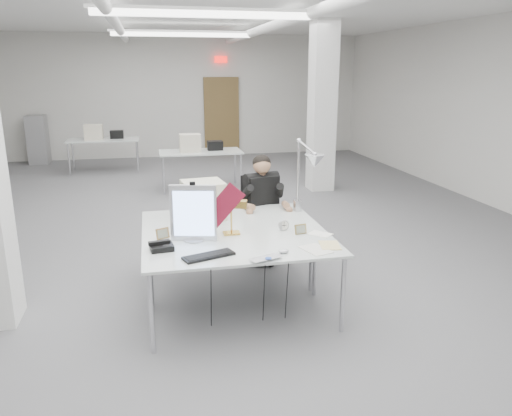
{
  "coord_description": "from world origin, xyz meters",
  "views": [
    {
      "loc": [
        -0.78,
        -6.72,
        2.31
      ],
      "look_at": [
        0.24,
        -2.0,
        0.96
      ],
      "focal_mm": 35.0,
      "sensor_mm": 36.0,
      "label": 1
    }
  ],
  "objects_px": {
    "bankers_lamp": "(231,218)",
    "beige_monitor": "(203,200)",
    "monitor": "(193,213)",
    "architect_lamp": "(305,177)",
    "desk_main": "(242,247)",
    "laptop": "(268,260)",
    "office_chair": "(261,221)",
    "desk_phone": "(162,247)",
    "seated_person": "(262,192)"
  },
  "relations": [
    {
      "from": "bankers_lamp",
      "to": "beige_monitor",
      "type": "distance_m",
      "value": 0.64
    },
    {
      "from": "monitor",
      "to": "architect_lamp",
      "type": "distance_m",
      "value": 1.36
    },
    {
      "from": "desk_main",
      "to": "laptop",
      "type": "height_order",
      "value": "laptop"
    },
    {
      "from": "office_chair",
      "to": "bankers_lamp",
      "type": "bearing_deg",
      "value": -130.88
    },
    {
      "from": "office_chair",
      "to": "desk_phone",
      "type": "height_order",
      "value": "office_chair"
    },
    {
      "from": "architect_lamp",
      "to": "desk_phone",
      "type": "bearing_deg",
      "value": -132.64
    },
    {
      "from": "office_chair",
      "to": "desk_phone",
      "type": "relative_size",
      "value": 5.08
    },
    {
      "from": "desk_phone",
      "to": "architect_lamp",
      "type": "xyz_separation_m",
      "value": [
        1.55,
        0.71,
        0.42
      ]
    },
    {
      "from": "office_chair",
      "to": "architect_lamp",
      "type": "height_order",
      "value": "architect_lamp"
    },
    {
      "from": "office_chair",
      "to": "desk_phone",
      "type": "distance_m",
      "value": 1.9
    },
    {
      "from": "office_chair",
      "to": "desk_main",
      "type": "bearing_deg",
      "value": -123.69
    },
    {
      "from": "monitor",
      "to": "beige_monitor",
      "type": "bearing_deg",
      "value": 89.7
    },
    {
      "from": "desk_phone",
      "to": "beige_monitor",
      "type": "relative_size",
      "value": 0.47
    },
    {
      "from": "seated_person",
      "to": "monitor",
      "type": "bearing_deg",
      "value": -142.82
    },
    {
      "from": "office_chair",
      "to": "bankers_lamp",
      "type": "distance_m",
      "value": 1.31
    },
    {
      "from": "desk_main",
      "to": "laptop",
      "type": "distance_m",
      "value": 0.44
    },
    {
      "from": "seated_person",
      "to": "laptop",
      "type": "distance_m",
      "value": 1.88
    },
    {
      "from": "seated_person",
      "to": "architect_lamp",
      "type": "relative_size",
      "value": 1.02
    },
    {
      "from": "desk_main",
      "to": "architect_lamp",
      "type": "bearing_deg",
      "value": 42.8
    },
    {
      "from": "laptop",
      "to": "bankers_lamp",
      "type": "distance_m",
      "value": 0.82
    },
    {
      "from": "seated_person",
      "to": "bankers_lamp",
      "type": "relative_size",
      "value": 2.7
    },
    {
      "from": "laptop",
      "to": "bankers_lamp",
      "type": "relative_size",
      "value": 0.85
    },
    {
      "from": "desk_phone",
      "to": "architect_lamp",
      "type": "bearing_deg",
      "value": 17.96
    },
    {
      "from": "desk_main",
      "to": "architect_lamp",
      "type": "xyz_separation_m",
      "value": [
        0.83,
        0.77,
        0.46
      ]
    },
    {
      "from": "monitor",
      "to": "desk_phone",
      "type": "relative_size",
      "value": 2.66
    },
    {
      "from": "desk_phone",
      "to": "desk_main",
      "type": "bearing_deg",
      "value": -10.95
    },
    {
      "from": "seated_person",
      "to": "beige_monitor",
      "type": "height_order",
      "value": "seated_person"
    },
    {
      "from": "architect_lamp",
      "to": "desk_main",
      "type": "bearing_deg",
      "value": -114.56
    },
    {
      "from": "desk_main",
      "to": "desk_phone",
      "type": "height_order",
      "value": "desk_phone"
    },
    {
      "from": "laptop",
      "to": "monitor",
      "type": "bearing_deg",
      "value": 110.73
    },
    {
      "from": "desk_main",
      "to": "beige_monitor",
      "type": "xyz_separation_m",
      "value": [
        -0.24,
        0.97,
        0.21
      ]
    },
    {
      "from": "seated_person",
      "to": "desk_phone",
      "type": "height_order",
      "value": "seated_person"
    },
    {
      "from": "seated_person",
      "to": "monitor",
      "type": "relative_size",
      "value": 1.68
    },
    {
      "from": "office_chair",
      "to": "architect_lamp",
      "type": "distance_m",
      "value": 1.04
    },
    {
      "from": "seated_person",
      "to": "laptop",
      "type": "bearing_deg",
      "value": -115.87
    },
    {
      "from": "office_chair",
      "to": "architect_lamp",
      "type": "xyz_separation_m",
      "value": [
        0.32,
        -0.71,
        0.69
      ]
    },
    {
      "from": "office_chair",
      "to": "monitor",
      "type": "relative_size",
      "value": 1.91
    },
    {
      "from": "bankers_lamp",
      "to": "seated_person",
      "type": "bearing_deg",
      "value": 78.56
    },
    {
      "from": "desk_main",
      "to": "bankers_lamp",
      "type": "bearing_deg",
      "value": 96.45
    },
    {
      "from": "laptop",
      "to": "beige_monitor",
      "type": "relative_size",
      "value": 0.67
    },
    {
      "from": "desk_main",
      "to": "laptop",
      "type": "bearing_deg",
      "value": -71.14
    },
    {
      "from": "seated_person",
      "to": "office_chair",
      "type": "bearing_deg",
      "value": 75.21
    },
    {
      "from": "beige_monitor",
      "to": "bankers_lamp",
      "type": "bearing_deg",
      "value": -78.91
    },
    {
      "from": "bankers_lamp",
      "to": "architect_lamp",
      "type": "distance_m",
      "value": 1.0
    },
    {
      "from": "monitor",
      "to": "desk_phone",
      "type": "height_order",
      "value": "monitor"
    },
    {
      "from": "seated_person",
      "to": "monitor",
      "type": "height_order",
      "value": "seated_person"
    },
    {
      "from": "office_chair",
      "to": "monitor",
      "type": "xyz_separation_m",
      "value": [
        -0.92,
        -1.23,
        0.51
      ]
    },
    {
      "from": "office_chair",
      "to": "laptop",
      "type": "bearing_deg",
      "value": -115.59
    },
    {
      "from": "bankers_lamp",
      "to": "beige_monitor",
      "type": "bearing_deg",
      "value": 124.17
    },
    {
      "from": "laptop",
      "to": "architect_lamp",
      "type": "xyz_separation_m",
      "value": [
        0.68,
        1.19,
        0.43
      ]
    }
  ]
}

